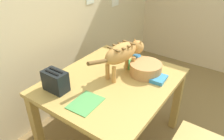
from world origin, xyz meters
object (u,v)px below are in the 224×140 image
at_px(coffee_mug, 137,59).
at_px(magazine, 86,103).
at_px(toaster, 55,81).
at_px(wicker_basket, 146,69).
at_px(cat, 124,53).
at_px(dining_table, 112,88).
at_px(book_stack, 159,79).
at_px(saucer_bowl, 136,65).

relative_size(coffee_mug, magazine, 0.47).
bearing_deg(toaster, wicker_basket, -36.52).
bearing_deg(cat, dining_table, -89.17).
height_order(magazine, wicker_basket, wicker_basket).
bearing_deg(coffee_mug, dining_table, 171.78).
bearing_deg(wicker_basket, toaster, 143.48).
xyz_separation_m(magazine, book_stack, (0.60, -0.31, 0.01)).
distance_m(coffee_mug, toaster, 0.80).
bearing_deg(dining_table, cat, -7.84).
relative_size(coffee_mug, book_stack, 0.73).
distance_m(saucer_bowl, wicker_basket, 0.17).
bearing_deg(book_stack, wicker_basket, 78.04).
xyz_separation_m(coffee_mug, magazine, (-0.72, 0.02, -0.07)).
relative_size(dining_table, saucer_bowl, 5.73).
bearing_deg(book_stack, coffee_mug, 68.08).
height_order(dining_table, cat, cat).
bearing_deg(cat, saucer_bowl, 90.00).
bearing_deg(book_stack, dining_table, 123.66).
height_order(cat, toaster, cat).
bearing_deg(book_stack, saucer_bowl, 68.74).
distance_m(book_stack, toaster, 0.87).
bearing_deg(cat, toaster, -111.07).
bearing_deg(dining_table, book_stack, -56.34).
distance_m(wicker_basket, toaster, 0.79).
bearing_deg(book_stack, toaster, 134.42).
distance_m(dining_table, wicker_basket, 0.35).
xyz_separation_m(dining_table, book_stack, (0.22, -0.34, 0.10)).
height_order(wicker_basket, toaster, toaster).
bearing_deg(coffee_mug, saucer_bowl, -180.00).
height_order(coffee_mug, magazine, coffee_mug).
bearing_deg(wicker_basket, magazine, 165.36).
distance_m(cat, wicker_basket, 0.25).
xyz_separation_m(cat, saucer_bowl, (0.19, -0.03, -0.20)).
xyz_separation_m(dining_table, saucer_bowl, (0.34, -0.05, 0.10)).
xyz_separation_m(book_stack, toaster, (-0.61, 0.62, 0.07)).
bearing_deg(wicker_basket, saucer_bowl, 60.19).
bearing_deg(magazine, wicker_basket, -17.54).
bearing_deg(saucer_bowl, toaster, 155.29).
relative_size(cat, toaster, 3.29).
bearing_deg(saucer_bowl, magazine, 178.08).
bearing_deg(wicker_basket, cat, 122.74).
xyz_separation_m(dining_table, wicker_basket, (0.26, -0.19, 0.14)).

